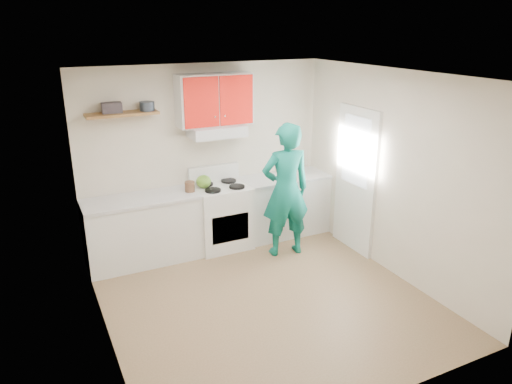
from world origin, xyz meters
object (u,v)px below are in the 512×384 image
crock (190,187)px  person (286,190)px  tin (147,106)px  kettle (204,182)px  stove (222,217)px

crock → person: bearing=-26.3°
tin → kettle: bearing=-8.9°
stove → kettle: bearing=166.8°
stove → person: person is taller
crock → tin: bearing=158.2°
tin → crock: size_ratio=1.17×
stove → person: 1.05m
kettle → crock: kettle is taller
kettle → person: (0.95, -0.66, -0.07)m
crock → person: (1.18, -0.58, -0.04)m
tin → kettle: size_ratio=0.90×
stove → kettle: kettle is taller
kettle → crock: (-0.23, -0.08, -0.03)m
tin → person: 2.15m
stove → crock: crock is taller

